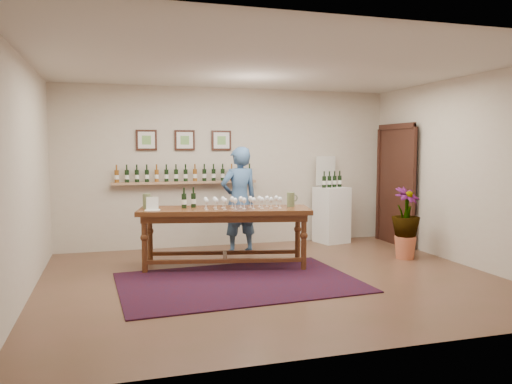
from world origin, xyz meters
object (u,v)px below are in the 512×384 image
object	(u,v)px
display_pedestal	(331,215)
potted_plant	(406,223)
person	(239,200)
tasting_table	(225,217)

from	to	relation	value
display_pedestal	potted_plant	bearing A→B (deg)	-71.77
display_pedestal	person	xyz separation A→B (m)	(-1.88, -0.46, 0.37)
display_pedestal	tasting_table	bearing A→B (deg)	-149.71
tasting_table	display_pedestal	xyz separation A→B (m)	(2.33, 1.36, -0.23)
display_pedestal	potted_plant	xyz separation A→B (m)	(0.53, -1.61, 0.06)
potted_plant	display_pedestal	bearing A→B (deg)	108.23
tasting_table	potted_plant	world-z (taller)	potted_plant
tasting_table	person	bearing A→B (deg)	75.55
potted_plant	person	distance (m)	2.69
potted_plant	person	world-z (taller)	person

